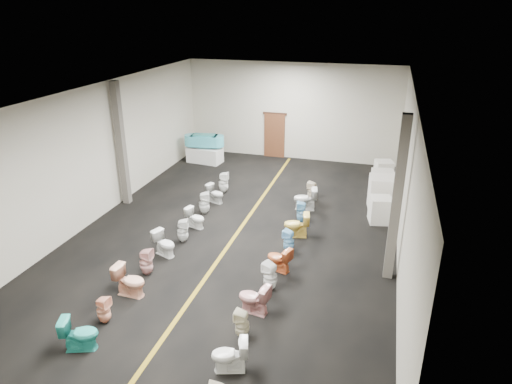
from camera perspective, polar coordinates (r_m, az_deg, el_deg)
floor at (r=15.11m, az=-2.07°, el=-4.74°), size 16.00×16.00×0.00m
ceiling at (r=13.66m, az=-2.34°, el=12.31°), size 16.00×16.00×0.00m
wall_back at (r=21.70m, az=4.49°, el=9.98°), size 10.00×0.00×10.00m
wall_front at (r=7.89m, az=-21.29°, el=-15.40°), size 10.00×0.00×10.00m
wall_left at (r=16.43m, az=-19.07°, el=4.75°), size 0.00×16.00×16.00m
wall_right at (r=13.60m, az=18.26°, el=1.28°), size 0.00×16.00×16.00m
aisle_stripe at (r=15.11m, az=-2.07°, el=-4.73°), size 0.12×15.60×0.01m
back_door at (r=22.10m, az=2.32°, el=7.06°), size 1.00×0.10×2.10m
door_frame at (r=21.85m, az=2.37°, el=9.77°), size 1.15×0.08×0.10m
column_left at (r=17.09m, az=-16.51°, el=5.71°), size 0.25×0.25×4.50m
column_right at (r=12.19m, az=17.20°, el=-1.03°), size 0.25×0.25×4.50m
display_table at (r=21.59m, az=-6.41°, el=4.63°), size 1.67×0.97×0.71m
bathtub at (r=21.38m, az=-6.49°, el=6.46°), size 1.85×0.83×0.55m
appliance_crate_a at (r=16.02m, az=15.25°, el=-2.16°), size 0.82×0.82×0.89m
appliance_crate_b at (r=16.99m, az=15.43°, el=-0.14°), size 1.00×1.00×1.22m
appliance_crate_c at (r=18.49m, az=15.53°, el=1.20°), size 0.95×0.95×0.92m
appliance_crate_d at (r=19.56m, az=15.64°, el=2.41°), size 0.83×0.83×0.96m
toilet_left_0 at (r=10.85m, az=-21.15°, el=-16.18°), size 0.87×0.68×0.79m
toilet_left_1 at (r=11.45m, az=-18.52°, el=-13.79°), size 0.34×0.33×0.69m
toilet_left_2 at (r=12.18m, az=-15.48°, el=-10.64°), size 0.83×0.50×0.83m
toilet_left_3 at (r=12.92m, az=-13.56°, el=-8.50°), size 0.38×0.37×0.78m
toilet_left_4 at (r=13.76m, az=-11.36°, el=-6.33°), size 0.84×0.66×0.75m
toilet_left_5 at (r=14.39m, az=-9.15°, el=-4.79°), size 0.43×0.42×0.77m
toilet_left_6 at (r=15.26m, az=-7.58°, el=-3.23°), size 0.75×0.55×0.68m
toilet_left_7 at (r=16.17m, az=-6.49°, el=-1.37°), size 0.49×0.48×0.82m
toilet_left_8 at (r=17.09m, az=-5.10°, el=-0.19°), size 0.77×0.58×0.70m
toilet_left_9 at (r=17.96m, az=-4.08°, el=1.21°), size 0.42×0.42×0.84m
toilet_right_1 at (r=9.72m, az=-3.31°, el=-19.71°), size 0.83×0.62×0.76m
toilet_right_2 at (r=10.48m, az=-1.74°, el=-16.19°), size 0.34×0.33×0.71m
toilet_right_3 at (r=11.17m, az=-0.27°, el=-13.16°), size 0.84×0.56×0.79m
toilet_right_4 at (r=11.97m, az=1.79°, el=-10.48°), size 0.48×0.47×0.79m
toilet_right_5 at (r=12.78m, az=2.89°, el=-8.34°), size 0.81×0.63×0.73m
toilet_right_6 at (r=13.71m, az=4.13°, el=-6.12°), size 0.41×0.40×0.71m
toilet_right_7 at (r=14.57m, az=5.09°, el=-4.12°), size 0.87×0.60×0.82m
toilet_right_8 at (r=15.53m, az=5.74°, el=-2.51°), size 0.39×0.38×0.76m
toilet_right_9 at (r=16.48m, az=6.18°, el=-0.85°), size 0.90×0.61×0.84m
toilet_right_10 at (r=17.35m, az=7.02°, el=0.14°), size 0.39×0.38×0.74m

